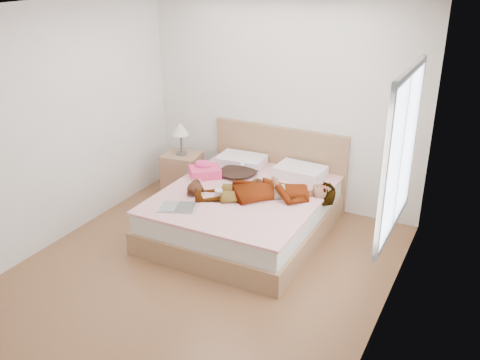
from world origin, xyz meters
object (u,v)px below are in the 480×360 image
at_px(nightstand, 182,171).
at_px(coffee_mug, 219,194).
at_px(towel, 205,170).
at_px(phone, 243,163).
at_px(plush_toy, 195,188).
at_px(magazine, 177,207).
at_px(bed, 247,208).
at_px(woman, 266,187).

bearing_deg(nightstand, coffee_mug, -39.12).
distance_m(towel, nightstand, 0.74).
xyz_separation_m(towel, coffee_mug, (0.46, -0.46, -0.03)).
bearing_deg(phone, plush_toy, -136.65).
height_order(phone, magazine, phone).
relative_size(bed, nightstand, 2.07).
height_order(towel, plush_toy, towel).
relative_size(coffee_mug, plush_toy, 0.46).
xyz_separation_m(woman, nightstand, (-1.48, 0.56, -0.29)).
relative_size(plush_toy, nightstand, 0.29).
distance_m(towel, magazine, 0.92).
height_order(coffee_mug, nightstand, nightstand).
height_order(towel, nightstand, nightstand).
bearing_deg(nightstand, plush_toy, -49.65).
distance_m(bed, magazine, 0.93).
distance_m(bed, coffee_mug, 0.48).
bearing_deg(coffee_mug, nightstand, 140.88).
distance_m(woman, towel, 0.93).
bearing_deg(phone, woman, -67.22).
bearing_deg(towel, woman, -11.40).
bearing_deg(bed, magazine, -120.15).
relative_size(woman, magazine, 3.35).
xyz_separation_m(woman, plush_toy, (-0.74, -0.32, -0.03)).
height_order(phone, nightstand, nightstand).
height_order(bed, magazine, bed).
relative_size(bed, towel, 4.50).
bearing_deg(bed, nightstand, 157.72).
height_order(towel, coffee_mug, towel).
distance_m(phone, bed, 0.58).
distance_m(towel, coffee_mug, 0.65).
bearing_deg(bed, towel, 169.36).
relative_size(phone, towel, 0.19).
distance_m(phone, coffee_mug, 0.69).
relative_size(phone, magazine, 0.19).
bearing_deg(towel, coffee_mug, -45.31).
bearing_deg(coffee_mug, phone, 94.47).
bearing_deg(plush_toy, phone, 71.91).
bearing_deg(coffee_mug, bed, 62.18).
relative_size(magazine, coffee_mug, 3.59).
xyz_separation_m(woman, towel, (-0.91, 0.18, -0.03)).
height_order(woman, towel, woman).
height_order(bed, nightstand, nightstand).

